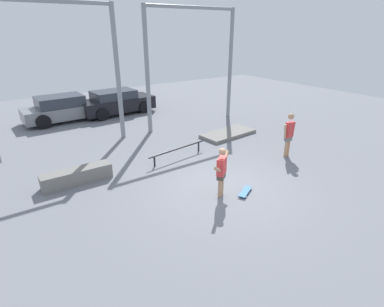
# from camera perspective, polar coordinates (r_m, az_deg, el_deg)

# --- Properties ---
(ground_plane) EXTENTS (36.00, 36.00, 0.00)m
(ground_plane) POSITION_cam_1_polar(r_m,az_deg,el_deg) (9.52, 6.02, -6.52)
(ground_plane) COLOR slate
(skateboarder) EXTENTS (1.17, 0.86, 1.53)m
(skateboarder) POSITION_cam_1_polar(r_m,az_deg,el_deg) (8.71, 5.63, -3.22)
(skateboarder) COLOR tan
(skateboarder) RESTS_ON ground_plane
(skateboard) EXTENTS (0.76, 0.54, 0.08)m
(skateboard) POSITION_cam_1_polar(r_m,az_deg,el_deg) (9.29, 10.12, -7.12)
(skateboard) COLOR #2D66B2
(skateboard) RESTS_ON ground_plane
(grind_box) EXTENTS (2.18, 0.54, 0.48)m
(grind_box) POSITION_cam_1_polar(r_m,az_deg,el_deg) (10.35, -21.04, -4.03)
(grind_box) COLOR slate
(grind_box) RESTS_ON ground_plane
(manual_pad) EXTENTS (2.72, 1.38, 0.15)m
(manual_pad) POSITION_cam_1_polar(r_m,az_deg,el_deg) (14.16, 6.89, 3.78)
(manual_pad) COLOR slate
(manual_pad) RESTS_ON ground_plane
(grind_rail) EXTENTS (2.66, 0.40, 0.42)m
(grind_rail) POSITION_cam_1_polar(r_m,az_deg,el_deg) (11.45, -2.73, 0.63)
(grind_rail) COLOR black
(grind_rail) RESTS_ON ground_plane
(canopy_support_left) EXTENTS (5.15, 0.20, 5.61)m
(canopy_support_left) POSITION_cam_1_polar(r_m,az_deg,el_deg) (12.77, -24.92, 15.20)
(canopy_support_left) COLOR gray
(canopy_support_left) RESTS_ON ground_plane
(canopy_support_right) EXTENTS (5.15, 0.20, 5.61)m
(canopy_support_right) POSITION_cam_1_polar(r_m,az_deg,el_deg) (15.28, 0.08, 18.10)
(canopy_support_right) COLOR gray
(canopy_support_right) RESTS_ON ground_plane
(parked_car_grey) EXTENTS (4.21, 1.99, 1.37)m
(parked_car_grey) POSITION_cam_1_polar(r_m,az_deg,el_deg) (17.58, -23.29, 7.84)
(parked_car_grey) COLOR slate
(parked_car_grey) RESTS_ON ground_plane
(parked_car_black) EXTENTS (4.30, 2.09, 1.37)m
(parked_car_black) POSITION_cam_1_polar(r_m,az_deg,el_deg) (18.16, -14.18, 9.44)
(parked_car_black) COLOR black
(parked_car_black) RESTS_ON ground_plane
(bystander) EXTENTS (0.67, 0.22, 1.73)m
(bystander) POSITION_cam_1_polar(r_m,az_deg,el_deg) (11.96, 17.99, 3.77)
(bystander) COLOR tan
(bystander) RESTS_ON ground_plane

